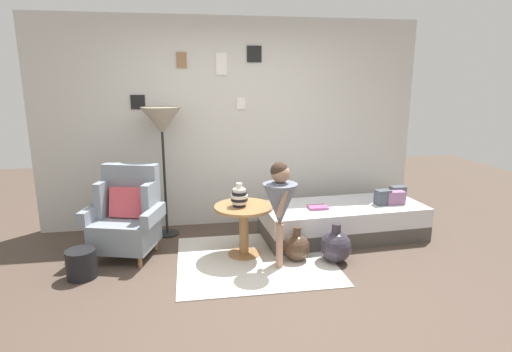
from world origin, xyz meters
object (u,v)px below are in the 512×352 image
object	(u,v)px
person_child	(280,201)
demijohn_near	(297,247)
floor_lamp	(162,124)
magazine_basket	(81,264)
book_on_daybed	(318,207)
demijohn_far	(336,246)
daybed	(342,221)
side_table	(243,219)
vase_striped	(239,197)
armchair	(127,216)

from	to	relation	value
person_child	demijohn_near	bearing A→B (deg)	27.41
floor_lamp	magazine_basket	world-z (taller)	floor_lamp
book_on_daybed	demijohn_far	bearing A→B (deg)	-88.17
book_on_daybed	demijohn_far	distance (m)	0.62
daybed	floor_lamp	bearing A→B (deg)	168.84
person_child	demijohn_near	distance (m)	0.59
book_on_daybed	demijohn_near	size ratio (longest dim) A/B	0.60
person_child	demijohn_near	xyz separation A→B (m)	(0.21, 0.11, -0.54)
side_table	vase_striped	xyz separation A→B (m)	(-0.04, -0.01, 0.25)
side_table	person_child	xyz separation A→B (m)	(0.32, -0.32, 0.28)
book_on_daybed	demijohn_far	size ratio (longest dim) A/B	0.53
demijohn_near	demijohn_far	world-z (taller)	demijohn_far
demijohn_near	book_on_daybed	bearing A→B (deg)	51.72
demijohn_near	magazine_basket	xyz separation A→B (m)	(-2.13, -0.05, -0.00)
person_child	book_on_daybed	bearing A→B (deg)	44.90
armchair	person_child	world-z (taller)	person_child
book_on_daybed	daybed	bearing A→B (deg)	15.69
floor_lamp	side_table	bearing A→B (deg)	-42.16
daybed	book_on_daybed	world-z (taller)	book_on_daybed
daybed	floor_lamp	xyz separation A→B (m)	(-2.09, 0.41, 1.15)
demijohn_near	demijohn_far	xyz separation A→B (m)	(0.39, -0.10, 0.03)
armchair	book_on_daybed	world-z (taller)	armchair
floor_lamp	person_child	distance (m)	1.73
vase_striped	person_child	xyz separation A→B (m)	(0.37, -0.31, 0.03)
side_table	floor_lamp	world-z (taller)	floor_lamp
person_child	book_on_daybed	world-z (taller)	person_child
demijohn_near	person_child	bearing A→B (deg)	-152.59
armchair	magazine_basket	xyz separation A→B (m)	(-0.38, -0.49, -0.30)
magazine_basket	person_child	bearing A→B (deg)	-1.85
armchair	demijohn_near	distance (m)	1.83
daybed	floor_lamp	distance (m)	2.42
armchair	magazine_basket	bearing A→B (deg)	-127.61
armchair	vase_striped	distance (m)	1.22
armchair	side_table	size ratio (longest dim) A/B	1.55
person_child	magazine_basket	distance (m)	2.00
vase_striped	person_child	size ratio (longest dim) A/B	0.23
person_child	demijohn_near	size ratio (longest dim) A/B	2.96
armchair	daybed	distance (m)	2.48
book_on_daybed	armchair	bearing A→B (deg)	-179.31
daybed	side_table	world-z (taller)	side_table
floor_lamp	person_child	bearing A→B (deg)	-42.98
daybed	side_table	xyz separation A→B (m)	(-1.24, -0.35, 0.21)
demijohn_near	vase_striped	bearing A→B (deg)	160.64
daybed	book_on_daybed	xyz separation A→B (m)	(-0.34, -0.10, 0.22)
armchair	vase_striped	size ratio (longest dim) A/B	3.89
armchair	demijohn_near	world-z (taller)	armchair
demijohn_near	side_table	bearing A→B (deg)	158.14
daybed	floor_lamp	size ratio (longest dim) A/B	1.26
side_table	magazine_basket	bearing A→B (deg)	-170.79
person_child	demijohn_far	distance (m)	0.79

